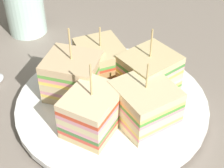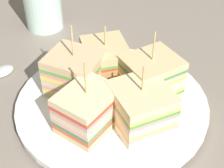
{
  "view_description": "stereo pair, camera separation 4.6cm",
  "coord_description": "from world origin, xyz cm",
  "px_view_note": "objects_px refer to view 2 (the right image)",
  "views": [
    {
      "loc": [
        -29.23,
        -20.02,
        33.89
      ],
      "look_at": [
        0.0,
        0.0,
        4.76
      ],
      "focal_mm": 54.67,
      "sensor_mm": 36.0,
      "label": 1
    },
    {
      "loc": [
        -26.4,
        -23.62,
        33.89
      ],
      "look_at": [
        0.0,
        0.0,
        4.76
      ],
      "focal_mm": 54.67,
      "sensor_mm": 36.0,
      "label": 2
    }
  ],
  "objects_px": {
    "plate": "(112,104)",
    "sandwich_wedge_4": "(141,107)",
    "drinking_glass": "(43,5)",
    "sandwich_wedge_2": "(75,74)",
    "sandwich_wedge_1": "(106,62)",
    "sandwich_wedge_0": "(151,77)",
    "chip_pile": "(110,100)",
    "sandwich_wedge_3": "(88,110)"
  },
  "relations": [
    {
      "from": "sandwich_wedge_0",
      "to": "chip_pile",
      "type": "xyz_separation_m",
      "value": [
        -0.05,
        0.03,
        -0.02
      ]
    },
    {
      "from": "sandwich_wedge_1",
      "to": "drinking_glass",
      "type": "xyz_separation_m",
      "value": [
        0.06,
        0.21,
        -0.0
      ]
    },
    {
      "from": "sandwich_wedge_1",
      "to": "chip_pile",
      "type": "bearing_deg",
      "value": -9.32
    },
    {
      "from": "sandwich_wedge_0",
      "to": "chip_pile",
      "type": "relative_size",
      "value": 1.75
    },
    {
      "from": "sandwich_wedge_2",
      "to": "drinking_glass",
      "type": "distance_m",
      "value": 0.23
    },
    {
      "from": "sandwich_wedge_0",
      "to": "sandwich_wedge_3",
      "type": "bearing_deg",
      "value": 6.19
    },
    {
      "from": "sandwich_wedge_2",
      "to": "chip_pile",
      "type": "distance_m",
      "value": 0.06
    },
    {
      "from": "sandwich_wedge_3",
      "to": "plate",
      "type": "bearing_deg",
      "value": 2.72
    },
    {
      "from": "sandwich_wedge_1",
      "to": "sandwich_wedge_2",
      "type": "bearing_deg",
      "value": -67.26
    },
    {
      "from": "sandwich_wedge_2",
      "to": "sandwich_wedge_3",
      "type": "xyz_separation_m",
      "value": [
        -0.04,
        -0.06,
        -0.0
      ]
    },
    {
      "from": "sandwich_wedge_3",
      "to": "sandwich_wedge_1",
      "type": "bearing_deg",
      "value": 23.96
    },
    {
      "from": "chip_pile",
      "to": "drinking_glass",
      "type": "relative_size",
      "value": 0.56
    },
    {
      "from": "plate",
      "to": "sandwich_wedge_0",
      "type": "height_order",
      "value": "sandwich_wedge_0"
    },
    {
      "from": "plate",
      "to": "drinking_glass",
      "type": "distance_m",
      "value": 0.27
    },
    {
      "from": "plate",
      "to": "drinking_glass",
      "type": "xyz_separation_m",
      "value": [
        0.09,
        0.26,
        0.03
      ]
    },
    {
      "from": "sandwich_wedge_0",
      "to": "chip_pile",
      "type": "bearing_deg",
      "value": -9.04
    },
    {
      "from": "sandwich_wedge_3",
      "to": "sandwich_wedge_0",
      "type": "bearing_deg",
      "value": -17.65
    },
    {
      "from": "sandwich_wedge_0",
      "to": "sandwich_wedge_4",
      "type": "bearing_deg",
      "value": 42.62
    },
    {
      "from": "plate",
      "to": "sandwich_wedge_4",
      "type": "distance_m",
      "value": 0.07
    },
    {
      "from": "drinking_glass",
      "to": "sandwich_wedge_0",
      "type": "bearing_deg",
      "value": -98.44
    },
    {
      "from": "plate",
      "to": "sandwich_wedge_4",
      "type": "height_order",
      "value": "sandwich_wedge_4"
    },
    {
      "from": "sandwich_wedge_1",
      "to": "sandwich_wedge_2",
      "type": "xyz_separation_m",
      "value": [
        -0.05,
        0.01,
        0.0
      ]
    },
    {
      "from": "sandwich_wedge_4",
      "to": "sandwich_wedge_1",
      "type": "bearing_deg",
      "value": 0.69
    },
    {
      "from": "sandwich_wedge_0",
      "to": "sandwich_wedge_1",
      "type": "height_order",
      "value": "sandwich_wedge_0"
    },
    {
      "from": "sandwich_wedge_0",
      "to": "sandwich_wedge_4",
      "type": "height_order",
      "value": "sandwich_wedge_0"
    },
    {
      "from": "sandwich_wedge_4",
      "to": "drinking_glass",
      "type": "distance_m",
      "value": 0.33
    },
    {
      "from": "plate",
      "to": "sandwich_wedge_3",
      "type": "xyz_separation_m",
      "value": [
        -0.06,
        -0.01,
        0.03
      ]
    },
    {
      "from": "sandwich_wedge_1",
      "to": "drinking_glass",
      "type": "height_order",
      "value": "same"
    },
    {
      "from": "sandwich_wedge_4",
      "to": "plate",
      "type": "bearing_deg",
      "value": 15.89
    },
    {
      "from": "sandwich_wedge_0",
      "to": "sandwich_wedge_2",
      "type": "xyz_separation_m",
      "value": [
        -0.06,
        0.08,
        0.0
      ]
    },
    {
      "from": "sandwich_wedge_2",
      "to": "sandwich_wedge_4",
      "type": "relative_size",
      "value": 1.13
    },
    {
      "from": "sandwich_wedge_4",
      "to": "sandwich_wedge_3",
      "type": "bearing_deg",
      "value": 69.45
    },
    {
      "from": "sandwich_wedge_0",
      "to": "drinking_glass",
      "type": "bearing_deg",
      "value": -80.93
    },
    {
      "from": "sandwich_wedge_4",
      "to": "drinking_glass",
      "type": "xyz_separation_m",
      "value": [
        0.1,
        0.31,
        -0.0
      ]
    },
    {
      "from": "sandwich_wedge_0",
      "to": "sandwich_wedge_1",
      "type": "relative_size",
      "value": 1.07
    },
    {
      "from": "plate",
      "to": "sandwich_wedge_1",
      "type": "height_order",
      "value": "sandwich_wedge_1"
    },
    {
      "from": "sandwich_wedge_4",
      "to": "sandwich_wedge_0",
      "type": "bearing_deg",
      "value": -41.0
    },
    {
      "from": "sandwich_wedge_1",
      "to": "sandwich_wedge_3",
      "type": "bearing_deg",
      "value": -26.67
    },
    {
      "from": "plate",
      "to": "sandwich_wedge_2",
      "type": "bearing_deg",
      "value": 107.95
    },
    {
      "from": "plate",
      "to": "chip_pile",
      "type": "height_order",
      "value": "chip_pile"
    },
    {
      "from": "sandwich_wedge_1",
      "to": "sandwich_wedge_4",
      "type": "relative_size",
      "value": 1.01
    },
    {
      "from": "plate",
      "to": "sandwich_wedge_2",
      "type": "relative_size",
      "value": 2.53
    }
  ]
}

